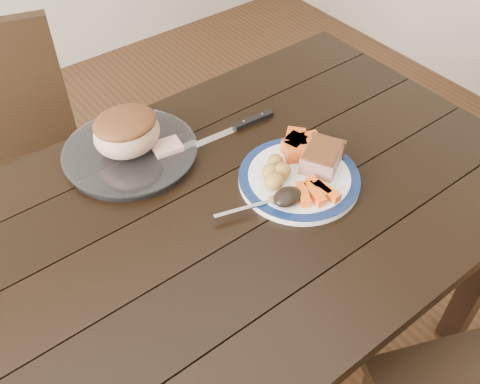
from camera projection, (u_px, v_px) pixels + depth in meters
ground at (217, 373)px, 1.73m from camera, size 4.00×4.00×0.00m
dining_table at (208, 244)px, 1.26m from camera, size 1.60×0.91×0.75m
chair_far at (14, 162)px, 1.67m from camera, size 0.53×0.53×0.93m
dinner_plate at (299, 179)px, 1.28m from camera, size 0.29×0.29×0.02m
plate_rim at (299, 176)px, 1.27m from camera, size 0.29×0.29×0.02m
serving_platter at (131, 153)px, 1.34m from camera, size 0.33×0.33×0.02m
pork_slice at (322, 158)px, 1.28m from camera, size 0.13×0.12×0.05m
roasted_potatoes at (275, 172)px, 1.25m from camera, size 0.09×0.09×0.04m
carrot_batons at (316, 192)px, 1.21m from camera, size 0.09×0.10×0.02m
pumpkin_wedges at (298, 145)px, 1.32m from camera, size 0.11×0.10×0.04m
dark_mushroom at (288, 197)px, 1.19m from camera, size 0.07×0.05×0.03m
fork at (257, 205)px, 1.20m from camera, size 0.18×0.07×0.00m
roast_joint at (127, 134)px, 1.30m from camera, size 0.17×0.14×0.11m
cut_slice at (167, 147)px, 1.33m from camera, size 0.08×0.07×0.02m
carving_knife at (241, 125)px, 1.42m from camera, size 0.32×0.04×0.01m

